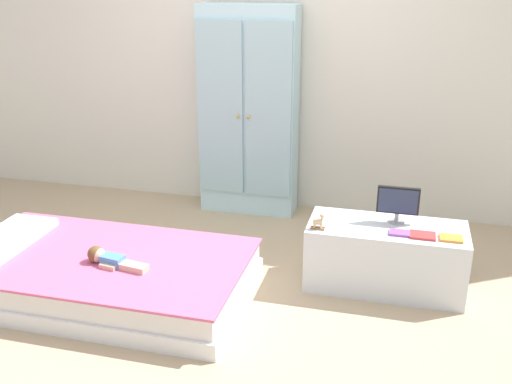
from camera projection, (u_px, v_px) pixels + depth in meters
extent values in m
cube|color=tan|center=(208.00, 297.00, 3.54)|extent=(10.00, 10.00, 0.02)
cube|color=silver|center=(270.00, 38.00, 4.48)|extent=(6.40, 0.05, 2.70)
cube|color=white|center=(105.00, 285.00, 3.55)|extent=(1.73, 0.98, 0.10)
cube|color=silver|center=(103.00, 268.00, 3.51)|extent=(1.69, 0.94, 0.13)
cube|color=#D65B84|center=(102.00, 258.00, 3.49)|extent=(1.72, 0.97, 0.02)
cube|color=silver|center=(4.00, 241.00, 3.63)|extent=(0.32, 0.70, 0.05)
cube|color=#4C84C6|center=(113.00, 260.00, 3.37)|extent=(0.14, 0.10, 0.06)
cube|color=#DBB293|center=(136.00, 266.00, 3.34)|extent=(0.16, 0.06, 0.04)
cube|color=#DBB293|center=(132.00, 268.00, 3.31)|extent=(0.16, 0.06, 0.04)
cube|color=#DBB293|center=(119.00, 259.00, 3.42)|extent=(0.10, 0.04, 0.03)
cube|color=#DBB293|center=(107.00, 267.00, 3.33)|extent=(0.10, 0.04, 0.03)
sphere|color=#DBB293|center=(98.00, 255.00, 3.41)|extent=(0.09, 0.09, 0.09)
sphere|color=brown|center=(96.00, 254.00, 3.41)|extent=(0.10, 0.10, 0.10)
cube|color=silver|center=(249.00, 112.00, 4.54)|extent=(0.75, 0.26, 1.61)
cube|color=#9DC0C9|center=(220.00, 110.00, 4.45)|extent=(0.35, 0.02, 1.32)
cube|color=#9DC0C9|center=(268.00, 112.00, 4.36)|extent=(0.35, 0.02, 1.32)
sphere|color=gold|center=(238.00, 116.00, 4.41)|extent=(0.02, 0.02, 0.02)
sphere|color=gold|center=(248.00, 117.00, 4.39)|extent=(0.02, 0.02, 0.02)
cube|color=silver|center=(385.00, 257.00, 3.57)|extent=(0.94, 0.42, 0.40)
cylinder|color=#99999E|center=(396.00, 222.00, 3.55)|extent=(0.10, 0.10, 0.01)
cylinder|color=#99999E|center=(397.00, 217.00, 3.54)|extent=(0.02, 0.02, 0.05)
cube|color=black|center=(398.00, 200.00, 3.50)|extent=(0.25, 0.02, 0.17)
cube|color=#28334C|center=(398.00, 201.00, 3.49)|extent=(0.23, 0.01, 0.15)
cube|color=#8E6642|center=(318.00, 227.00, 3.47)|extent=(0.08, 0.01, 0.01)
cube|color=#8E6642|center=(317.00, 229.00, 3.45)|extent=(0.08, 0.01, 0.01)
cube|color=#D1B289|center=(318.00, 222.00, 3.45)|extent=(0.06, 0.02, 0.03)
cylinder|color=#D1B289|center=(321.00, 225.00, 3.46)|extent=(0.01, 0.01, 0.02)
cylinder|color=#D1B289|center=(321.00, 226.00, 3.45)|extent=(0.01, 0.01, 0.02)
cylinder|color=#D1B289|center=(315.00, 225.00, 3.47)|extent=(0.01, 0.01, 0.02)
cylinder|color=#D1B289|center=(314.00, 226.00, 3.45)|extent=(0.01, 0.01, 0.02)
cylinder|color=#D1B289|center=(322.00, 218.00, 3.44)|extent=(0.02, 0.02, 0.02)
sphere|color=#D1B289|center=(322.00, 216.00, 3.43)|extent=(0.03, 0.03, 0.03)
cube|color=#8E51B2|center=(399.00, 233.00, 3.39)|extent=(0.12, 0.08, 0.01)
cube|color=#CC3838|center=(423.00, 235.00, 3.36)|extent=(0.14, 0.11, 0.01)
cube|color=orange|center=(451.00, 238.00, 3.33)|extent=(0.13, 0.10, 0.01)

